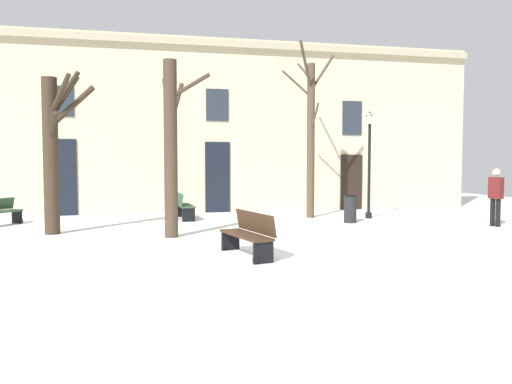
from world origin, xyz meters
TOP-DOWN VIEW (x-y plane):
  - ground_plane at (0.00, 0.00)m, footprint 33.40×33.40m
  - building_facade at (-0.01, 8.34)m, footprint 20.88×0.60m
  - tree_foreground at (-5.14, 3.27)m, footprint 1.40×1.19m
  - tree_right_of_center at (-2.10, 2.08)m, footprint 1.17×1.56m
  - tree_center at (2.79, 5.59)m, footprint 1.83×2.16m
  - streetlamp at (4.69, 4.98)m, footprint 0.30×0.30m
  - litter_bin at (3.56, 3.93)m, footprint 0.42×0.42m
  - bench_far_corner at (-0.72, -0.91)m, footprint 0.86×1.82m
  - bench_near_center_tree at (-1.52, 6.06)m, footprint 0.59×1.70m
  - person_near_bench at (7.42, 2.14)m, footprint 0.32×0.43m

SIDE VIEW (x-z plane):
  - ground_plane at x=0.00m, z-range 0.00..0.00m
  - litter_bin at x=3.56m, z-range 0.00..0.88m
  - bench_far_corner at x=-0.72m, z-range 0.01..0.91m
  - bench_near_center_tree at x=-1.52m, z-range 0.02..0.90m
  - person_near_bench at x=7.42m, z-range 0.10..1.82m
  - streetlamp at x=4.69m, z-range 0.41..4.04m
  - tree_foreground at x=-5.14m, z-range 0.11..4.43m
  - tree_right_of_center at x=-2.10m, z-range 0.15..4.63m
  - tree_center at x=2.79m, z-range -0.01..5.78m
  - building_facade at x=-0.01m, z-range 0.06..6.67m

